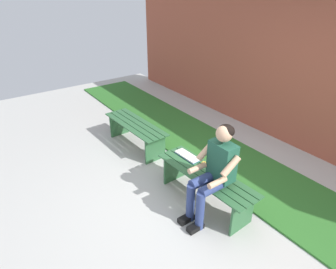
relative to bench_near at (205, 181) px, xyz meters
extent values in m
cube|color=#B2B2AD|center=(0.94, 1.00, -0.37)|extent=(10.00, 7.00, 0.04)
cube|color=#2D6B28|center=(0.94, -1.02, -0.34)|extent=(9.00, 1.29, 0.03)
cube|color=#9E4C38|center=(0.50, -2.50, 1.17)|extent=(9.50, 0.24, 3.04)
cube|color=#2D6038|center=(0.01, -0.17, 0.11)|extent=(1.54, 0.17, 0.02)
cube|color=#2D6038|center=(0.00, -0.06, 0.11)|extent=(1.54, 0.17, 0.02)
cube|color=#2D6038|center=(0.00, 0.06, 0.11)|extent=(1.54, 0.17, 0.02)
cube|color=#2D6038|center=(-0.01, 0.17, 0.11)|extent=(1.54, 0.17, 0.02)
cube|color=#2D6038|center=(-0.65, -0.03, -0.13)|extent=(0.05, 0.41, 0.46)
cube|color=#2D6038|center=(0.65, 0.03, -0.13)|extent=(0.05, 0.41, 0.46)
cube|color=#2D6038|center=(1.88, -0.17, 0.11)|extent=(1.45, 0.16, 0.02)
cube|color=#2D6038|center=(1.87, -0.06, 0.11)|extent=(1.45, 0.16, 0.02)
cube|color=#2D6038|center=(1.87, 0.06, 0.11)|extent=(1.45, 0.16, 0.02)
cube|color=#2D6038|center=(1.86, 0.17, 0.11)|extent=(1.45, 0.16, 0.02)
cube|color=#2D6038|center=(1.27, -0.03, -0.13)|extent=(0.05, 0.41, 0.46)
cube|color=#2D6038|center=(2.47, 0.03, -0.13)|extent=(0.05, 0.41, 0.46)
cube|color=#1E513D|center=(-0.24, -0.02, 0.44)|extent=(0.34, 0.20, 0.50)
sphere|color=tan|center=(-0.24, -0.01, 0.82)|extent=(0.20, 0.20, 0.20)
ellipsoid|color=black|center=(-0.24, -0.04, 0.85)|extent=(0.20, 0.19, 0.15)
cylinder|color=navy|center=(-0.33, 0.18, 0.19)|extent=(0.13, 0.40, 0.13)
cylinder|color=navy|center=(-0.15, 0.18, 0.19)|extent=(0.13, 0.40, 0.13)
cylinder|color=navy|center=(-0.33, 0.38, -0.08)|extent=(0.11, 0.11, 0.55)
cube|color=black|center=(-0.33, 0.44, -0.32)|extent=(0.10, 0.22, 0.07)
cylinder|color=navy|center=(-0.15, 0.38, -0.08)|extent=(0.11, 0.11, 0.55)
cube|color=black|center=(-0.15, 0.44, -0.32)|extent=(0.10, 0.22, 0.07)
cylinder|color=tan|center=(-0.45, 0.06, 0.51)|extent=(0.08, 0.28, 0.23)
cylinder|color=tan|center=(-0.42, 0.22, 0.33)|extent=(0.07, 0.26, 0.07)
cylinder|color=tan|center=(-0.03, 0.06, 0.51)|extent=(0.08, 0.28, 0.23)
cylinder|color=tan|center=(-0.06, 0.22, 0.33)|extent=(0.07, 0.26, 0.07)
sphere|color=gold|center=(0.15, -0.10, 0.16)|extent=(0.07, 0.07, 0.07)
cube|color=white|center=(0.37, -0.07, 0.13)|extent=(0.21, 0.16, 0.02)
cube|color=white|center=(0.57, -0.06, 0.13)|extent=(0.21, 0.16, 0.02)
cube|color=#1E478C|center=(0.47, -0.07, 0.13)|extent=(0.42, 0.18, 0.01)
camera|label=1|loc=(-2.29, 2.26, 2.41)|focal=31.21mm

